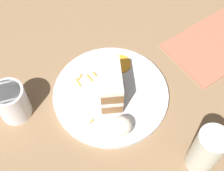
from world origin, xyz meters
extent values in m
plane|color=#38332D|center=(0.00, 0.00, 0.00)|extent=(6.00, 6.00, 0.00)
cube|color=#846647|center=(0.00, 0.00, 0.01)|extent=(1.26, 1.16, 0.02)
cylinder|color=silver|center=(0.00, -0.01, 0.03)|extent=(0.28, 0.28, 0.01)
cube|color=brown|center=(0.00, 0.00, 0.05)|extent=(0.07, 0.11, 0.03)
cube|color=silver|center=(0.00, 0.00, 0.07)|extent=(0.07, 0.11, 0.02)
cube|color=brown|center=(0.00, 0.00, 0.10)|extent=(0.07, 0.11, 0.03)
cube|color=silver|center=(0.00, 0.00, 0.12)|extent=(0.07, 0.11, 0.01)
ellipsoid|color=silver|center=(-0.03, 0.09, 0.06)|extent=(0.05, 0.04, 0.05)
cylinder|color=orange|center=(-0.02, -0.09, 0.04)|extent=(0.06, 0.06, 0.01)
cube|color=orange|center=(0.08, -0.05, 0.04)|extent=(0.01, 0.02, 0.00)
cube|color=orange|center=(0.04, -0.06, 0.04)|extent=(0.01, 0.01, 0.00)
cube|color=orange|center=(0.04, 0.07, 0.04)|extent=(0.01, 0.01, 0.00)
cube|color=orange|center=(0.06, -0.04, 0.04)|extent=(0.02, 0.02, 0.00)
cube|color=orange|center=(0.03, -0.10, 0.04)|extent=(0.01, 0.01, 0.00)
cube|color=orange|center=(0.08, -0.03, 0.04)|extent=(0.02, 0.02, 0.00)
cylinder|color=beige|center=(-0.21, 0.15, 0.09)|extent=(0.06, 0.06, 0.13)
cylinder|color=silver|center=(-0.21, 0.15, 0.05)|extent=(0.05, 0.05, 0.05)
cylinder|color=white|center=(0.22, 0.06, 0.07)|extent=(0.07, 0.07, 0.09)
cylinder|color=#382314|center=(0.22, 0.06, 0.11)|extent=(0.06, 0.06, 0.01)
cube|color=#B2664C|center=(-0.28, -0.20, 0.03)|extent=(0.33, 0.31, 0.00)
camera|label=1|loc=(-0.04, 0.39, 0.68)|focal=50.00mm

